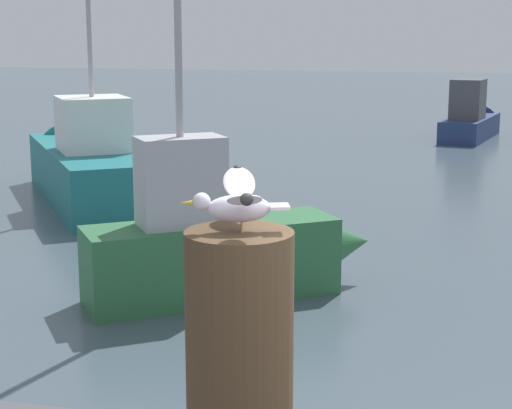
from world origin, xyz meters
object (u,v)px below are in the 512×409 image
(mooring_post, at_px, (240,367))
(boat_teal, at_px, (84,163))
(seagull, at_px, (238,201))
(boat_navy, at_px, (473,120))
(boat_green, at_px, (226,244))

(mooring_post, bearing_deg, boat_teal, 118.12)
(seagull, bearing_deg, boat_navy, 87.66)
(mooring_post, height_order, boat_navy, mooring_post)
(boat_navy, distance_m, boat_green, 15.80)
(mooring_post, xyz_separation_m, boat_navy, (0.87, 21.47, -1.20))
(mooring_post, distance_m, boat_teal, 12.52)
(boat_navy, bearing_deg, seagull, -92.34)
(mooring_post, xyz_separation_m, boat_teal, (-5.88, 11.00, -1.10))
(seagull, xyz_separation_m, boat_teal, (-5.87, 11.00, -1.73))
(mooring_post, height_order, seagull, seagull)
(boat_navy, xyz_separation_m, boat_green, (-2.64, -15.57, 0.11))
(boat_green, bearing_deg, boat_navy, 80.38)
(boat_teal, distance_m, boat_green, 6.55)
(boat_teal, bearing_deg, boat_green, -51.12)
(boat_navy, height_order, boat_teal, boat_teal)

